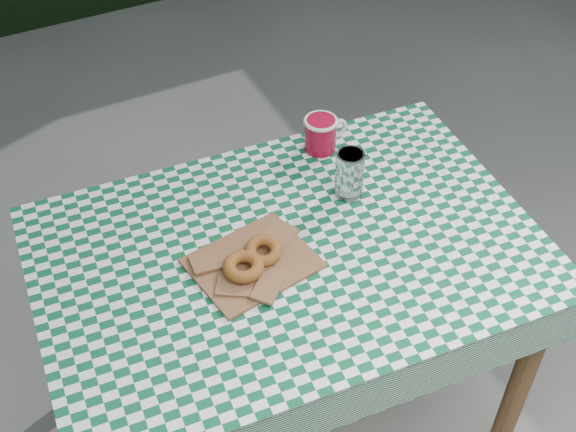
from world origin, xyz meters
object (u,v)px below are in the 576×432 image
Objects in this scene: table at (289,343)px; drinking_glass at (349,174)px; coffee_mug at (320,134)px; paper_bag at (253,262)px.

drinking_glass is at bearing 29.94° from table.
drinking_glass reaches higher than coffee_mug.
paper_bag is at bearing -172.27° from table.
paper_bag reaches higher than table.
paper_bag is at bearing -140.21° from coffee_mug.
table is 0.40m from paper_bag.
coffee_mug is at bearing 41.80° from paper_bag.
paper_bag is 1.58× the size of coffee_mug.
table is 0.51m from drinking_glass.
paper_bag is (-0.10, -0.01, 0.39)m from table.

